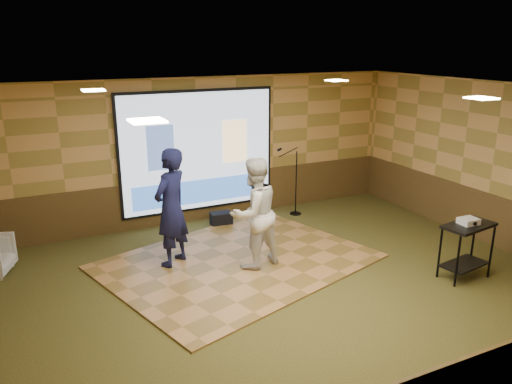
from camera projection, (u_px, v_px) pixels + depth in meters
name	position (u px, v px, depth m)	size (l,w,h in m)	color
ground	(276.00, 288.00, 7.74)	(9.00, 9.00, 0.00)	#2D3618
room_shell	(278.00, 157.00, 7.13)	(9.04, 7.04, 3.02)	tan
wainscot_back	(200.00, 198.00, 10.60)	(9.00, 0.04, 0.95)	#4D3619
wainscot_right	(485.00, 217.00, 9.46)	(0.04, 7.00, 0.95)	#4D3619
projector_screen	(199.00, 153.00, 10.27)	(3.32, 0.06, 2.52)	black
downlight_nw	(93.00, 90.00, 7.51)	(0.32, 0.32, 0.02)	#FDE9BE
downlight_ne	(336.00, 80.00, 9.34)	(0.32, 0.32, 0.02)	#FDE9BE
downlight_sw	(147.00, 121.00, 4.67)	(0.32, 0.32, 0.02)	#FDE9BE
downlight_se	(481.00, 98.00, 6.50)	(0.32, 0.32, 0.02)	#FDE9BE
dance_floor	(238.00, 261.00, 8.66)	(4.30, 3.27, 0.03)	#A7723D
player_left	(171.00, 208.00, 8.26)	(0.73, 0.48, 2.01)	#12143A
player_right	(254.00, 213.00, 8.20)	(0.91, 0.71, 1.87)	silver
av_table	(467.00, 241.00, 7.93)	(0.87, 0.46, 0.92)	black
projector	(468.00, 221.00, 7.84)	(0.29, 0.24, 0.10)	silver
mic_stand	(294.00, 193.00, 10.90)	(0.60, 0.25, 1.53)	black
duffel_bag	(221.00, 219.00, 10.38)	(0.43, 0.29, 0.27)	black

